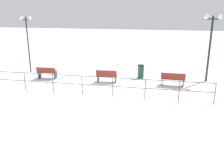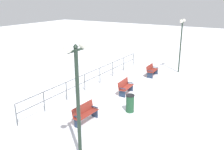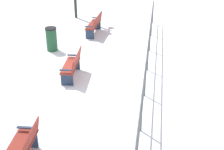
# 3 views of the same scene
# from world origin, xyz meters

# --- Properties ---
(ground_plane) EXTENTS (80.00, 80.00, 0.00)m
(ground_plane) POSITION_xyz_m (0.00, 0.00, 0.00)
(ground_plane) COLOR white
(ground_plane) RESTS_ON ground
(bench_nearest) EXTENTS (0.55, 1.55, 0.91)m
(bench_nearest) POSITION_xyz_m (-0.12, -4.36, 0.48)
(bench_nearest) COLOR maroon
(bench_nearest) RESTS_ON ground
(bench_second) EXTENTS (0.58, 1.43, 0.89)m
(bench_second) POSITION_xyz_m (-0.19, -0.00, 0.46)
(bench_second) COLOR maroon
(bench_second) RESTS_ON ground
(bench_third) EXTENTS (0.61, 1.41, 0.87)m
(bench_third) POSITION_xyz_m (-0.14, 4.36, 0.46)
(bench_third) COLOR maroon
(bench_third) RESTS_ON ground
(lamppost_near) EXTENTS (0.32, 1.13, 4.49)m
(lamppost_near) POSITION_xyz_m (1.36, -6.69, 3.17)
(lamppost_near) COLOR #1E2D23
(lamppost_near) RESTS_ON ground
(lamppost_middle) EXTENTS (0.28, 0.94, 4.29)m
(lamppost_middle) POSITION_xyz_m (1.36, 6.49, 3.18)
(lamppost_middle) COLOR #1E2D23
(lamppost_middle) RESTS_ON ground
(waterfront_railing) EXTENTS (0.05, 12.74, 1.15)m
(waterfront_railing) POSITION_xyz_m (-2.71, -0.00, 0.76)
(waterfront_railing) COLOR #4C5156
(waterfront_railing) RESTS_ON ground
(trash_bin) EXTENTS (0.46, 0.46, 0.98)m
(trash_bin) POSITION_xyz_m (1.26, -2.20, 0.49)
(trash_bin) COLOR #1E4C2D
(trash_bin) RESTS_ON ground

